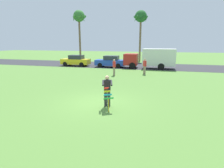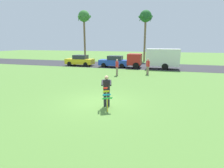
% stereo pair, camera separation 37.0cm
% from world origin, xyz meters
% --- Properties ---
extents(ground_plane, '(120.00, 120.00, 0.00)m').
position_xyz_m(ground_plane, '(0.00, 0.00, 0.00)').
color(ground_plane, '#568438').
extents(road_strip, '(120.00, 8.00, 0.01)m').
position_xyz_m(road_strip, '(0.00, 18.09, 0.01)').
color(road_strip, '#2D2D33').
rests_on(road_strip, ground).
extents(person_kite_flyer, '(0.68, 0.75, 1.73)m').
position_xyz_m(person_kite_flyer, '(0.64, -0.45, 0.95)').
color(person_kite_flyer, '#26262B').
rests_on(person_kite_flyer, ground).
extents(kite_held, '(0.64, 0.73, 1.19)m').
position_xyz_m(kite_held, '(0.87, -1.11, 0.81)').
color(kite_held, red).
rests_on(kite_held, ground).
extents(parked_car_yellow, '(4.22, 1.88, 1.60)m').
position_xyz_m(parked_car_yellow, '(-9.08, 15.69, 0.77)').
color(parked_car_yellow, yellow).
rests_on(parked_car_yellow, ground).
extents(parked_car_blue, '(4.25, 1.93, 1.60)m').
position_xyz_m(parked_car_blue, '(-3.70, 15.69, 0.77)').
color(parked_car_blue, '#2347B7').
rests_on(parked_car_blue, ground).
extents(parked_truck_red_cab, '(6.72, 2.16, 2.62)m').
position_xyz_m(parked_truck_red_cab, '(2.09, 15.69, 1.41)').
color(parked_truck_red_cab, '#B2231E').
rests_on(parked_truck_red_cab, ground).
extents(palm_tree_left_near, '(2.58, 2.71, 9.23)m').
position_xyz_m(palm_tree_left_near, '(-12.00, 23.72, 7.76)').
color(palm_tree_left_near, brown).
rests_on(palm_tree_left_near, ground).
extents(palm_tree_right_near, '(2.58, 2.71, 9.02)m').
position_xyz_m(palm_tree_right_near, '(-0.79, 25.41, 7.56)').
color(palm_tree_right_near, brown).
rests_on(palm_tree_right_near, ground).
extents(person_walker_near, '(0.41, 0.44, 1.73)m').
position_xyz_m(person_walker_near, '(1.57, 10.73, 0.93)').
color(person_walker_near, gray).
rests_on(person_walker_near, ground).
extents(person_walker_far, '(0.38, 0.49, 1.73)m').
position_xyz_m(person_walker_far, '(-1.46, 9.14, 0.93)').
color(person_walker_far, gray).
rests_on(person_walker_far, ground).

